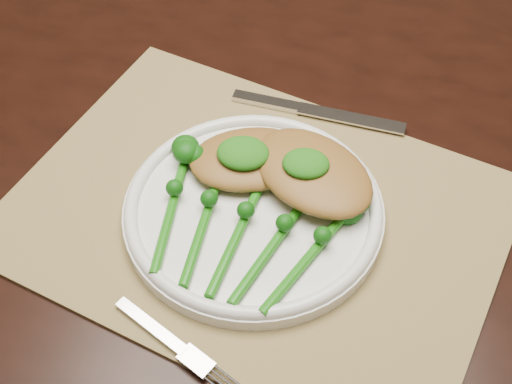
# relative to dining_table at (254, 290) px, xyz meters

# --- Properties ---
(floor) EXTENTS (4.00, 4.00, 0.00)m
(floor) POSITION_rel_dining_table_xyz_m (-0.05, 0.02, -0.38)
(floor) COLOR brown
(floor) RESTS_ON ground
(dining_table) EXTENTS (1.73, 1.16, 0.75)m
(dining_table) POSITION_rel_dining_table_xyz_m (0.00, 0.00, 0.00)
(dining_table) COLOR black
(dining_table) RESTS_ON ground
(placemat) EXTENTS (0.57, 0.49, 0.00)m
(placemat) POSITION_rel_dining_table_xyz_m (0.02, -0.15, 0.37)
(placemat) COLOR olive
(placemat) RESTS_ON dining_table
(dinner_plate) EXTENTS (0.26, 0.26, 0.02)m
(dinner_plate) POSITION_rel_dining_table_xyz_m (0.02, -0.15, 0.39)
(dinner_plate) COLOR white
(dinner_plate) RESTS_ON placemat
(knife) EXTENTS (0.20, 0.05, 0.01)m
(knife) POSITION_rel_dining_table_xyz_m (0.05, 0.00, 0.38)
(knife) COLOR silver
(knife) RESTS_ON placemat
(fork) EXTENTS (0.13, 0.09, 0.00)m
(fork) POSITION_rel_dining_table_xyz_m (-0.02, -0.31, 0.38)
(fork) COLOR silver
(fork) RESTS_ON placemat
(chicken_fillet_left) EXTENTS (0.14, 0.12, 0.02)m
(chicken_fillet_left) POSITION_rel_dining_table_xyz_m (0.01, -0.10, 0.40)
(chicken_fillet_left) COLOR olive
(chicken_fillet_left) RESTS_ON dinner_plate
(chicken_fillet_right) EXTENTS (0.16, 0.16, 0.03)m
(chicken_fillet_right) POSITION_rel_dining_table_xyz_m (0.07, -0.12, 0.41)
(chicken_fillet_right) COLOR olive
(chicken_fillet_right) RESTS_ON dinner_plate
(pesto_dollop_left) EXTENTS (0.05, 0.04, 0.02)m
(pesto_dollop_left) POSITION_rel_dining_table_xyz_m (0.00, -0.11, 0.42)
(pesto_dollop_left) COLOR #124F0B
(pesto_dollop_left) RESTS_ON chicken_fillet_left
(pesto_dollop_right) EXTENTS (0.05, 0.04, 0.02)m
(pesto_dollop_right) POSITION_rel_dining_table_xyz_m (0.06, -0.12, 0.43)
(pesto_dollop_right) COLOR #124F0B
(pesto_dollop_right) RESTS_ON chicken_fillet_right
(broccolini_bundle) EXTENTS (0.21, 0.22, 0.04)m
(broccolini_bundle) POSITION_rel_dining_table_xyz_m (0.01, -0.19, 0.40)
(broccolini_bundle) COLOR #16640D
(broccolini_bundle) RESTS_ON dinner_plate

